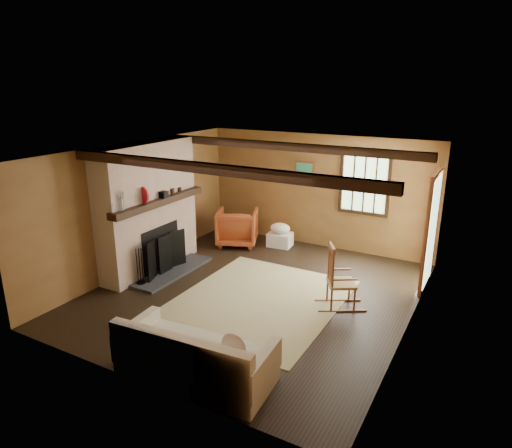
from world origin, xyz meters
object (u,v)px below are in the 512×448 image
Objects in this scene: sofa at (194,361)px; armchair at (237,227)px; rocking_chair at (339,281)px; laundry_basket at (280,240)px; fireplace at (149,213)px.

sofa is 2.25× the size of armchair.
laundry_basket is (-2.03, 2.04, -0.29)m from rocking_chair.
rocking_chair is at bearing 3.66° from fireplace.
fireplace is 2.94m from laundry_basket.
fireplace reaches higher than sofa.
rocking_chair reaches higher than armchair.
armchair is (-0.88, -0.33, 0.24)m from laundry_basket.
fireplace is at bearing -125.02° from laundry_basket.
sofa is (-0.87, -2.63, -0.17)m from rocking_chair.
fireplace is 4.80× the size of laundry_basket.
rocking_chair reaches higher than laundry_basket.
armchair is (-2.04, 4.34, 0.12)m from sofa.
fireplace is 3.69m from rocking_chair.
rocking_chair is 3.37m from armchair.
laundry_basket is (1.60, 2.28, -0.95)m from fireplace.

